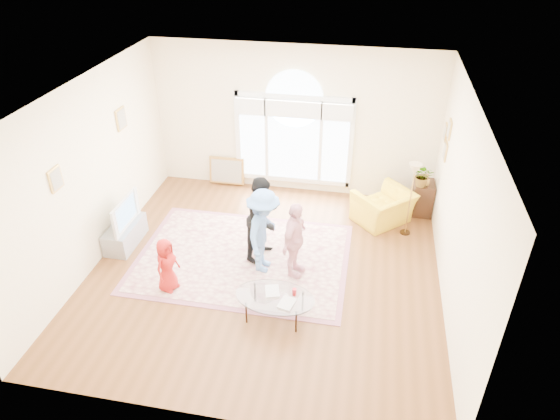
% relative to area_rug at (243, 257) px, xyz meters
% --- Properties ---
extents(ground, '(6.00, 6.00, 0.00)m').
position_rel_area_rug_xyz_m(ground, '(0.47, -0.27, -0.01)').
color(ground, brown).
rests_on(ground, ground).
extents(room_shell, '(6.00, 6.00, 6.00)m').
position_rel_area_rug_xyz_m(room_shell, '(0.48, 2.56, 1.56)').
color(room_shell, '#FAEEC8').
rests_on(room_shell, ground).
extents(area_rug, '(3.60, 2.60, 0.02)m').
position_rel_area_rug_xyz_m(area_rug, '(0.00, 0.00, 0.00)').
color(area_rug, beige).
rests_on(area_rug, ground).
extents(rug_border, '(3.80, 2.80, 0.01)m').
position_rel_area_rug_xyz_m(rug_border, '(-0.00, 0.00, -0.00)').
color(rug_border, '#99586A').
rests_on(rug_border, ground).
extents(tv_console, '(0.45, 1.00, 0.42)m').
position_rel_area_rug_xyz_m(tv_console, '(-2.28, 0.03, 0.20)').
color(tv_console, gray).
rests_on(tv_console, ground).
extents(television, '(0.16, 0.97, 0.56)m').
position_rel_area_rug_xyz_m(television, '(-2.27, 0.03, 0.69)').
color(television, black).
rests_on(television, tv_console).
extents(coffee_table, '(1.28, 0.87, 0.54)m').
position_rel_area_rug_xyz_m(coffee_table, '(0.87, -1.37, 0.39)').
color(coffee_table, silver).
rests_on(coffee_table, ground).
extents(armchair, '(1.38, 1.37, 0.67)m').
position_rel_area_rug_xyz_m(armchair, '(2.46, 1.70, 0.33)').
color(armchair, yellow).
rests_on(armchair, ground).
extents(side_cabinet, '(0.40, 0.50, 0.70)m').
position_rel_area_rug_xyz_m(side_cabinet, '(3.25, 2.21, 0.34)').
color(side_cabinet, black).
rests_on(side_cabinet, ground).
extents(floor_lamp, '(0.31, 0.31, 1.51)m').
position_rel_area_rug_xyz_m(floor_lamp, '(2.92, 1.38, 1.27)').
color(floor_lamp, black).
rests_on(floor_lamp, ground).
extents(plant_pedestal, '(0.20, 0.20, 0.70)m').
position_rel_area_rug_xyz_m(plant_pedestal, '(3.17, 2.07, 0.34)').
color(plant_pedestal, white).
rests_on(plant_pedestal, ground).
extents(potted_plant, '(0.50, 0.46, 0.46)m').
position_rel_area_rug_xyz_m(potted_plant, '(3.17, 2.07, 0.92)').
color(potted_plant, '#33722D').
rests_on(potted_plant, plant_pedestal).
extents(leaning_picture, '(0.80, 0.14, 0.62)m').
position_rel_area_rug_xyz_m(leaning_picture, '(-1.03, 2.63, -0.01)').
color(leaning_picture, tan).
rests_on(leaning_picture, ground).
extents(child_red, '(0.44, 0.54, 0.97)m').
position_rel_area_rug_xyz_m(child_red, '(-0.99, -1.05, 0.49)').
color(child_red, '#B01B18').
rests_on(child_red, area_rug).
extents(child_black, '(0.84, 0.93, 1.58)m').
position_rel_area_rug_xyz_m(child_black, '(0.36, 0.15, 0.80)').
color(child_black, black).
rests_on(child_black, area_rug).
extents(child_pink, '(0.53, 0.88, 1.39)m').
position_rel_area_rug_xyz_m(child_pink, '(0.99, -0.27, 0.71)').
color(child_pink, '#F8AFBC').
rests_on(child_pink, area_rug).
extents(child_blue, '(0.66, 1.05, 1.56)m').
position_rel_area_rug_xyz_m(child_blue, '(0.45, -0.23, 0.79)').
color(child_blue, '#5B8ACE').
rests_on(child_blue, area_rug).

